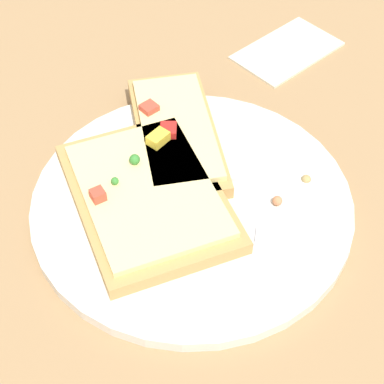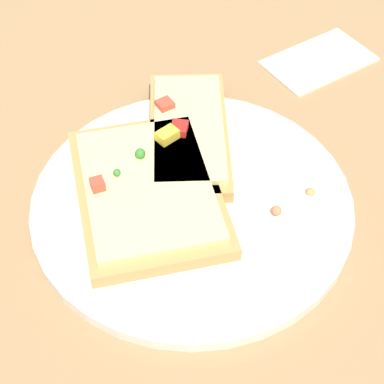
{
  "view_description": "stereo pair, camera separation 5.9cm",
  "coord_description": "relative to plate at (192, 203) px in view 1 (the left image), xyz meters",
  "views": [
    {
      "loc": [
        0.26,
        0.29,
        0.46
      ],
      "look_at": [
        0.0,
        0.0,
        0.02
      ],
      "focal_mm": 60.0,
      "sensor_mm": 36.0,
      "label": 1
    },
    {
      "loc": [
        0.21,
        0.33,
        0.46
      ],
      "look_at": [
        0.0,
        0.0,
        0.02
      ],
      "focal_mm": 60.0,
      "sensor_mm": 36.0,
      "label": 2
    }
  ],
  "objects": [
    {
      "name": "fork",
      "position": [
        -0.03,
        -0.01,
        0.01
      ],
      "size": [
        0.15,
        0.19,
        0.01
      ],
      "rotation": [
        0.0,
        0.0,
        5.37
      ],
      "color": "silver",
      "rests_on": "plate"
    },
    {
      "name": "crumb_scatter",
      "position": [
        -0.0,
        0.01,
        0.01
      ],
      "size": [
        0.18,
        0.13,
        0.01
      ],
      "color": "tan",
      "rests_on": "plate"
    },
    {
      "name": "napkin",
      "position": [
        -0.25,
        -0.1,
        -0.0
      ],
      "size": [
        0.12,
        0.07,
        0.01
      ],
      "color": "beige",
      "rests_on": "ground"
    },
    {
      "name": "plate",
      "position": [
        0.0,
        0.0,
        0.0
      ],
      "size": [
        0.3,
        0.3,
        0.01
      ],
      "color": "silver",
      "rests_on": "ground"
    },
    {
      "name": "pizza_slice_corner",
      "position": [
        -0.04,
        -0.07,
        0.02
      ],
      "size": [
        0.16,
        0.19,
        0.03
      ],
      "rotation": [
        0.0,
        0.0,
        1.02
      ],
      "color": "tan",
      "rests_on": "plate"
    },
    {
      "name": "knife",
      "position": [
        -0.01,
        0.06,
        0.01
      ],
      "size": [
        0.15,
        0.18,
        0.01
      ],
      "rotation": [
        0.0,
        0.0,
        5.39
      ],
      "color": "silver",
      "rests_on": "plate"
    },
    {
      "name": "pizza_slice_main",
      "position": [
        0.03,
        -0.03,
        0.02
      ],
      "size": [
        0.18,
        0.21,
        0.03
      ],
      "rotation": [
        0.0,
        0.0,
        4.36
      ],
      "color": "tan",
      "rests_on": "plate"
    },
    {
      "name": "ground_plane",
      "position": [
        0.0,
        0.0,
        -0.01
      ],
      "size": [
        4.0,
        4.0,
        0.0
      ],
      "primitive_type": "plane",
      "color": "#9E7A51"
    }
  ]
}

